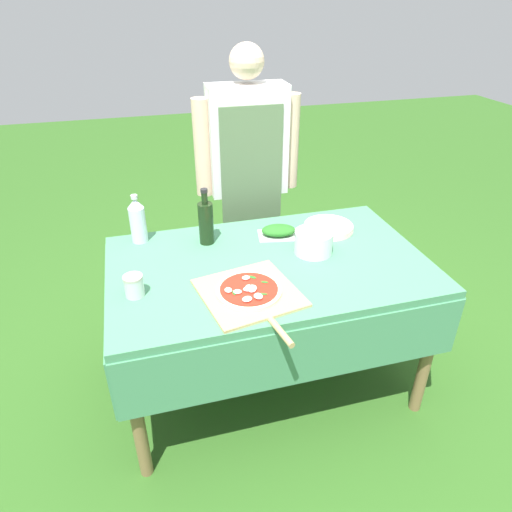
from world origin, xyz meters
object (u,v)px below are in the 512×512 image
(herb_container, at_px, (278,231))
(plate_stack, at_px, (328,227))
(prep_table, at_px, (269,279))
(pizza_on_peel, at_px, (250,293))
(person_cook, at_px, (248,167))
(mixing_tub, at_px, (314,242))
(water_bottle, at_px, (137,220))
(oil_bottle, at_px, (206,222))
(sauce_jar, at_px, (134,287))

(herb_container, bearing_deg, plate_stack, -1.68)
(prep_table, distance_m, plate_stack, 0.45)
(herb_container, relative_size, plate_stack, 0.87)
(herb_container, xyz_separation_m, plate_stack, (0.26, -0.01, -0.01))
(prep_table, height_order, pizza_on_peel, pizza_on_peel)
(prep_table, distance_m, person_cook, 0.77)
(pizza_on_peel, xyz_separation_m, mixing_tub, (0.37, 0.26, 0.04))
(herb_container, relative_size, mixing_tub, 1.24)
(pizza_on_peel, xyz_separation_m, herb_container, (0.27, 0.45, 0.01))
(water_bottle, xyz_separation_m, plate_stack, (0.93, -0.14, -0.10))
(prep_table, distance_m, water_bottle, 0.68)
(oil_bottle, distance_m, herb_container, 0.36)
(pizza_on_peel, distance_m, plate_stack, 0.69)
(pizza_on_peel, xyz_separation_m, sauce_jar, (-0.44, 0.12, 0.03))
(plate_stack, bearing_deg, oil_bottle, 176.70)
(mixing_tub, bearing_deg, plate_stack, 49.95)
(mixing_tub, bearing_deg, herb_container, 118.19)
(water_bottle, height_order, sauce_jar, water_bottle)
(water_bottle, relative_size, herb_container, 1.10)
(plate_stack, bearing_deg, prep_table, -150.27)
(herb_container, distance_m, mixing_tub, 0.22)
(pizza_on_peel, xyz_separation_m, plate_stack, (0.53, 0.44, 0.00))
(oil_bottle, xyz_separation_m, plate_stack, (0.62, -0.04, -0.09))
(oil_bottle, relative_size, herb_container, 1.27)
(mixing_tub, bearing_deg, water_bottle, 156.95)
(water_bottle, distance_m, plate_stack, 0.94)
(person_cook, xyz_separation_m, mixing_tub, (0.14, -0.68, -0.14))
(oil_bottle, distance_m, mixing_tub, 0.51)
(herb_container, bearing_deg, mixing_tub, -61.81)
(person_cook, height_order, plate_stack, person_cook)
(oil_bottle, relative_size, mixing_tub, 1.57)
(sauce_jar, bearing_deg, person_cook, 50.07)
(herb_container, xyz_separation_m, sauce_jar, (-0.71, -0.33, 0.01))
(person_cook, distance_m, pizza_on_peel, 0.98)
(water_bottle, xyz_separation_m, sauce_jar, (-0.04, -0.46, -0.07))
(prep_table, height_order, plate_stack, plate_stack)
(person_cook, distance_m, oil_bottle, 0.56)
(herb_container, bearing_deg, prep_table, -117.59)
(prep_table, distance_m, herb_container, 0.28)
(prep_table, relative_size, sauce_jar, 15.81)
(oil_bottle, height_order, herb_container, oil_bottle)
(pizza_on_peel, height_order, water_bottle, water_bottle)
(oil_bottle, bearing_deg, prep_table, -47.20)
(plate_stack, bearing_deg, water_bottle, 171.52)
(oil_bottle, distance_m, plate_stack, 0.62)
(prep_table, xyz_separation_m, mixing_tub, (0.22, 0.03, 0.14))
(mixing_tub, bearing_deg, sauce_jar, -170.74)
(herb_container, bearing_deg, person_cook, 93.56)
(oil_bottle, xyz_separation_m, water_bottle, (-0.31, 0.10, 0.00))
(plate_stack, xyz_separation_m, sauce_jar, (-0.97, -0.32, 0.03))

